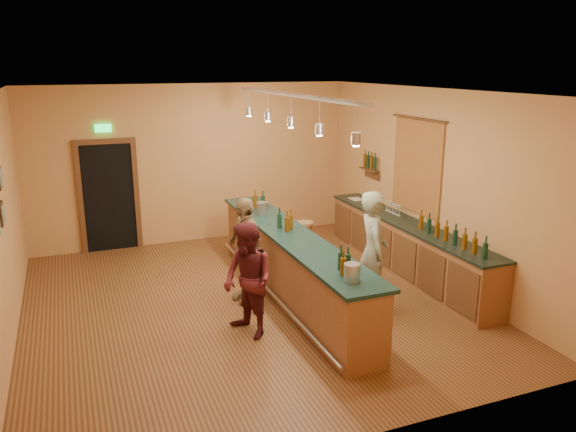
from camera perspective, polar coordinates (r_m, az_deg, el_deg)
name	(u,v)px	position (r m, az deg, el deg)	size (l,w,h in m)	color
floor	(248,303)	(8.80, -4.13, -8.80)	(7.00, 7.00, 0.00)	#5B2A1A
ceiling	(243,91)	(8.04, -4.58, 12.50)	(6.50, 7.00, 0.02)	silver
wall_back	(194,164)	(11.59, -9.55, 5.22)	(6.50, 0.02, 3.20)	tan
wall_front	(361,289)	(5.19, 7.39, -7.32)	(6.50, 0.02, 3.20)	tan
wall_left	(0,225)	(7.98, -27.21, -0.85)	(0.02, 7.00, 3.20)	tan
wall_right	(431,185)	(9.72, 14.29, 3.02)	(0.02, 7.00, 3.20)	tan
doorway	(109,194)	(11.44, -17.76, 2.14)	(1.15, 0.09, 2.48)	black
tapestry	(417,167)	(9.98, 12.96, 4.89)	(0.03, 1.40, 1.60)	#91381D
bottle_shelf	(370,164)	(11.23, 8.34, 5.29)	(0.17, 0.55, 0.54)	#4D2817
back_counter	(407,247)	(9.99, 11.97, -3.13)	(0.60, 4.55, 1.27)	brown
tasting_bar	(291,260)	(8.79, 0.27, -4.52)	(0.73, 5.10, 1.38)	brown
pendant_track	(291,106)	(8.29, 0.29, 11.12)	(0.11, 4.60, 0.50)	silver
bartender	(373,252)	(8.33, 8.61, -3.62)	(0.66, 0.44, 1.82)	gray
customer_a	(248,281)	(7.53, -4.08, -6.56)	(0.77, 0.60, 1.58)	#59191E
customer_b	(246,250)	(8.60, -4.32, -3.47)	(0.97, 0.40, 1.65)	#997A51
bar_stool	(305,229)	(10.68, 1.72, -1.36)	(0.33, 0.33, 0.67)	#A27549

